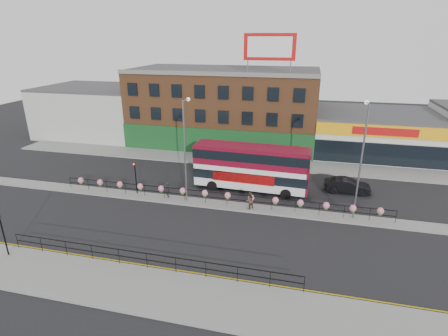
% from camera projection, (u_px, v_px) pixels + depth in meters
% --- Properties ---
extents(ground, '(120.00, 120.00, 0.00)m').
position_uv_depth(ground, '(216.00, 205.00, 31.62)').
color(ground, black).
rests_on(ground, ground).
extents(south_pavement, '(60.00, 4.00, 0.15)m').
position_uv_depth(south_pavement, '(165.00, 293.00, 20.68)').
color(south_pavement, gray).
rests_on(south_pavement, ground).
extents(north_pavement, '(60.00, 4.00, 0.15)m').
position_uv_depth(north_pavement, '(241.00, 161.00, 42.51)').
color(north_pavement, gray).
rests_on(north_pavement, ground).
extents(median, '(60.00, 1.60, 0.15)m').
position_uv_depth(median, '(216.00, 204.00, 31.59)').
color(median, gray).
rests_on(median, ground).
extents(yellow_line_inner, '(60.00, 0.10, 0.01)m').
position_uv_depth(yellow_line_inner, '(178.00, 270.00, 22.79)').
color(yellow_line_inner, gold).
rests_on(yellow_line_inner, ground).
extents(yellow_line_outer, '(60.00, 0.10, 0.01)m').
position_uv_depth(yellow_line_outer, '(177.00, 272.00, 22.63)').
color(yellow_line_outer, gold).
rests_on(yellow_line_outer, ground).
extents(brick_building, '(25.00, 12.21, 10.30)m').
position_uv_depth(brick_building, '(225.00, 107.00, 48.84)').
color(brick_building, brown).
rests_on(brick_building, ground).
extents(supermarket, '(15.00, 12.25, 5.30)m').
position_uv_depth(supermarket, '(374.00, 132.00, 45.28)').
color(supermarket, silver).
rests_on(supermarket, ground).
extents(warehouse_west, '(15.50, 12.00, 7.30)m').
position_uv_depth(warehouse_west, '(97.00, 110.00, 53.85)').
color(warehouse_west, '#ACACA7').
rests_on(warehouse_west, ground).
extents(billboard, '(6.00, 0.29, 4.40)m').
position_uv_depth(billboard, '(270.00, 47.00, 40.05)').
color(billboard, '#AA0E0E').
rests_on(billboard, brick_building).
extents(median_railing, '(30.04, 0.56, 1.23)m').
position_uv_depth(median_railing, '(216.00, 195.00, 31.25)').
color(median_railing, black).
rests_on(median_railing, median).
extents(south_railing, '(20.04, 0.05, 1.12)m').
position_uv_depth(south_railing, '(146.00, 257.00, 22.53)').
color(south_railing, black).
rests_on(south_railing, south_pavement).
extents(double_decker_bus, '(11.23, 3.14, 4.50)m').
position_uv_depth(double_decker_bus, '(252.00, 164.00, 33.87)').
color(double_decker_bus, silver).
rests_on(double_decker_bus, ground).
extents(car, '(1.63, 4.39, 1.43)m').
position_uv_depth(car, '(347.00, 186.00, 33.95)').
color(car, black).
rests_on(car, ground).
extents(pedestrian_a, '(0.80, 0.74, 1.54)m').
position_uv_depth(pedestrian_a, '(168.00, 190.00, 32.56)').
color(pedestrian_a, black).
rests_on(pedestrian_a, median).
extents(pedestrian_b, '(1.35, 1.35, 1.57)m').
position_uv_depth(pedestrian_b, '(250.00, 200.00, 30.40)').
color(pedestrian_b, '#45392A').
rests_on(pedestrian_b, median).
extents(lamp_column_west, '(0.33, 1.62, 9.24)m').
position_uv_depth(lamp_column_west, '(185.00, 143.00, 30.45)').
color(lamp_column_west, slate).
rests_on(lamp_column_west, median).
extents(lamp_column_east, '(0.34, 1.67, 9.53)m').
position_uv_depth(lamp_column_east, '(362.00, 152.00, 27.38)').
color(lamp_column_east, slate).
rests_on(lamp_column_east, median).
extents(traffic_light_south, '(0.15, 0.28, 3.65)m').
position_uv_depth(traffic_light_south, '(1.00, 225.00, 23.37)').
color(traffic_light_south, black).
rests_on(traffic_light_south, south_pavement).
extents(traffic_light_median, '(0.15, 0.28, 3.65)m').
position_uv_depth(traffic_light_median, '(135.00, 171.00, 32.86)').
color(traffic_light_median, black).
rests_on(traffic_light_median, median).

